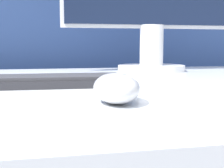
# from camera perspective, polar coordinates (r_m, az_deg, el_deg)

# --- Properties ---
(partition_panel) EXTENTS (5.00, 0.03, 1.26)m
(partition_panel) POSITION_cam_1_polar(r_m,az_deg,el_deg) (1.37, -5.98, -0.33)
(partition_panel) COLOR navy
(partition_panel) RESTS_ON ground_plane
(computer_mouse_near) EXTENTS (0.08, 0.11, 0.05)m
(computer_mouse_near) POSITION_cam_1_polar(r_m,az_deg,el_deg) (0.48, 0.78, -0.75)
(computer_mouse_near) COLOR silver
(computer_mouse_near) RESTS_ON desk
(keyboard) EXTENTS (0.38, 0.12, 0.02)m
(keyboard) POSITION_cam_1_polar(r_m,az_deg,el_deg) (0.70, -12.69, 0.53)
(keyboard) COLOR #28282D
(keyboard) RESTS_ON desk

